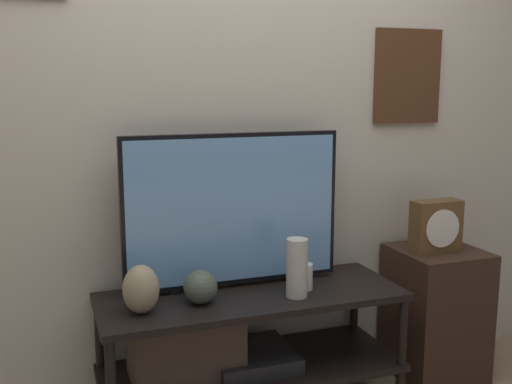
{
  "coord_description": "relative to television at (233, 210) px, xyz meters",
  "views": [
    {
      "loc": [
        -0.82,
        -2.04,
        1.45
      ],
      "look_at": [
        0.02,
        0.29,
        1.0
      ],
      "focal_mm": 42.0,
      "sensor_mm": 36.0,
      "label": 1
    }
  ],
  "objects": [
    {
      "name": "wall_back",
      "position": [
        0.05,
        0.19,
        0.45
      ],
      "size": [
        6.4,
        0.08,
        2.7
      ],
      "color": "beige",
      "rests_on": "ground_plane"
    },
    {
      "name": "media_console",
      "position": [
        -0.07,
        -0.11,
        -0.56
      ],
      "size": [
        1.32,
        0.49,
        0.56
      ],
      "color": "black",
      "rests_on": "ground_plane"
    },
    {
      "name": "television",
      "position": [
        0.0,
        0.0,
        0.0
      ],
      "size": [
        0.97,
        0.05,
        0.68
      ],
      "color": "black",
      "rests_on": "media_console"
    },
    {
      "name": "vase_round_glass",
      "position": [
        -0.19,
        -0.15,
        -0.28
      ],
      "size": [
        0.14,
        0.14,
        0.14
      ],
      "color": "#4C5647",
      "rests_on": "media_console"
    },
    {
      "name": "vase_tall_ceramic",
      "position": [
        0.21,
        -0.21,
        -0.23
      ],
      "size": [
        0.09,
        0.09,
        0.25
      ],
      "color": "beige",
      "rests_on": "media_console"
    },
    {
      "name": "vase_urn_stoneware",
      "position": [
        -0.44,
        -0.17,
        -0.25
      ],
      "size": [
        0.14,
        0.14,
        0.2
      ],
      "color": "tan",
      "rests_on": "media_console"
    },
    {
      "name": "candle_jar",
      "position": [
        0.28,
        -0.14,
        -0.29
      ],
      "size": [
        0.07,
        0.07,
        0.12
      ],
      "color": "silver",
      "rests_on": "media_console"
    },
    {
      "name": "side_table",
      "position": [
        1.04,
        -0.07,
        -0.58
      ],
      "size": [
        0.41,
        0.41,
        0.65
      ],
      "color": "#382319",
      "rests_on": "ground_plane"
    },
    {
      "name": "mantel_clock",
      "position": [
        1.0,
        -0.09,
        -0.14
      ],
      "size": [
        0.24,
        0.11,
        0.25
      ],
      "color": "brown",
      "rests_on": "side_table"
    }
  ]
}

